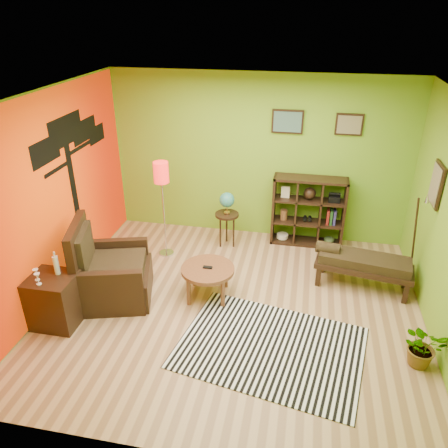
% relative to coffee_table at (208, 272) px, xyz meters
% --- Properties ---
extents(ground, '(5.00, 5.00, 0.00)m').
position_rel_coffee_table_xyz_m(ground, '(0.42, -0.21, -0.39)').
color(ground, tan).
rests_on(ground, ground).
extents(room_shell, '(5.04, 4.54, 2.82)m').
position_rel_coffee_table_xyz_m(room_shell, '(0.32, -0.20, 1.41)').
color(room_shell, '#6EA221').
rests_on(room_shell, ground).
extents(zebra_rug, '(2.41, 1.92, 0.01)m').
position_rel_coffee_table_xyz_m(zebra_rug, '(0.98, -0.90, -0.39)').
color(zebra_rug, white).
rests_on(zebra_rug, ground).
extents(coffee_table, '(0.75, 0.75, 0.48)m').
position_rel_coffee_table_xyz_m(coffee_table, '(0.00, 0.00, 0.00)').
color(coffee_table, brown).
rests_on(coffee_table, ground).
extents(armchair, '(1.18, 1.17, 1.17)m').
position_rel_coffee_table_xyz_m(armchair, '(-1.33, -0.29, -0.04)').
color(armchair, black).
rests_on(armchair, ground).
extents(side_cabinet, '(0.59, 0.53, 1.01)m').
position_rel_coffee_table_xyz_m(side_cabinet, '(-1.78, -0.95, -0.04)').
color(side_cabinet, black).
rests_on(side_cabinet, ground).
extents(floor_lamp, '(0.24, 0.24, 1.60)m').
position_rel_coffee_table_xyz_m(floor_lamp, '(-0.94, 0.99, 0.90)').
color(floor_lamp, silver).
rests_on(floor_lamp, ground).
extents(globe_table, '(0.40, 0.40, 0.97)m').
position_rel_coffee_table_xyz_m(globe_table, '(-0.01, 1.48, 0.34)').
color(globe_table, black).
rests_on(globe_table, ground).
extents(cube_shelf, '(1.20, 0.35, 1.20)m').
position_rel_coffee_table_xyz_m(cube_shelf, '(1.33, 1.82, 0.21)').
color(cube_shelf, black).
rests_on(cube_shelf, ground).
extents(bench, '(1.42, 0.70, 0.63)m').
position_rel_coffee_table_xyz_m(bench, '(2.12, 0.65, 0.01)').
color(bench, black).
rests_on(bench, ground).
extents(potted_plant, '(0.57, 0.61, 0.41)m').
position_rel_coffee_table_xyz_m(potted_plant, '(2.70, -0.82, -0.19)').
color(potted_plant, '#26661E').
rests_on(potted_plant, ground).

